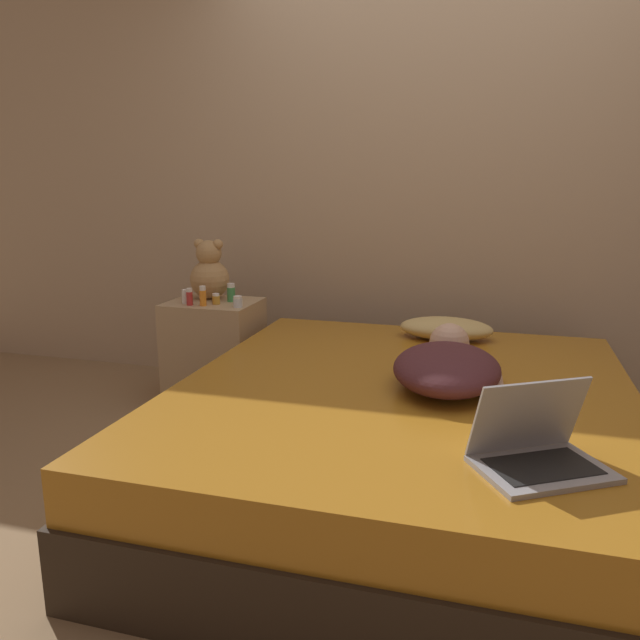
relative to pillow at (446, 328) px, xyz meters
The scene contains 14 objects.
ground_plane 0.94m from the pillow, 96.78° to the right, with size 12.00×12.00×0.00m, color #937551.
wall_back 0.95m from the pillow, 100.09° to the left, with size 8.00×0.06×2.60m.
bed 0.83m from the pillow, 96.78° to the right, with size 1.77×2.03×0.46m.
nightstand 1.30m from the pillow, behind, with size 0.48×0.40×0.58m.
pillow is the anchor object (origin of this frame).
person_lying 0.72m from the pillow, 84.51° to the right, with size 0.44×0.74×0.17m.
laptop 1.42m from the pillow, 74.97° to the right, with size 0.43×0.39×0.25m.
teddy_bear 1.35m from the pillow, behind, with size 0.22×0.22×0.34m.
bottle_orange 1.29m from the pillow, behind, with size 0.04×0.04×0.11m.
bottle_white 1.40m from the pillow, behind, with size 0.04×0.04×0.08m.
bottle_amber 1.23m from the pillow, behind, with size 0.04×0.04×0.06m.
bottle_green 1.19m from the pillow, behind, with size 0.05×0.05×0.10m.
bottle_clear 1.09m from the pillow, behind, with size 0.05×0.05×0.06m.
bottle_red 1.36m from the pillow, behind, with size 0.03×0.03×0.09m.
Camera 1 is at (0.33, -2.32, 1.26)m, focal length 35.00 mm.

